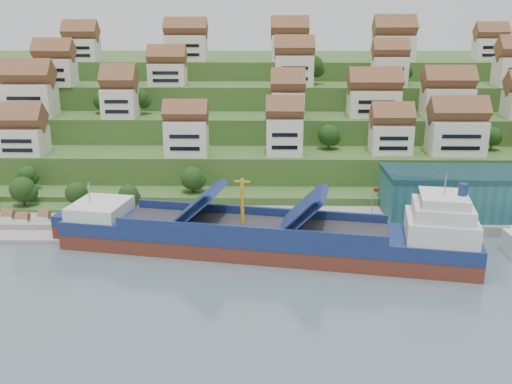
{
  "coord_description": "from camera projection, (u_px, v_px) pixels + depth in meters",
  "views": [
    {
      "loc": [
        -5.04,
        -106.49,
        45.02
      ],
      "look_at": [
        -7.12,
        14.0,
        8.0
      ],
      "focal_mm": 40.0,
      "sensor_mm": 36.0,
      "label": 1
    }
  ],
  "objects": [
    {
      "name": "hillside_village",
      "position": [
        300.0,
        90.0,
        165.58
      ],
      "size": [
        154.74,
        62.18,
        28.42
      ],
      "color": "silver",
      "rests_on": "ground"
    },
    {
      "name": "ground",
      "position": [
        290.0,
        250.0,
        114.92
      ],
      "size": [
        300.0,
        300.0,
        0.0
      ],
      "primitive_type": "plane",
      "color": "slate",
      "rests_on": "ground"
    },
    {
      "name": "cargo_ship",
      "position": [
        275.0,
        238.0,
        112.27
      ],
      "size": [
        82.36,
        26.89,
        18.1
      ],
      "rotation": [
        0.0,
        0.0,
        -0.18
      ],
      "color": "#5C281C",
      "rests_on": "ground"
    },
    {
      "name": "hillside",
      "position": [
        279.0,
        114.0,
        210.77
      ],
      "size": [
        260.0,
        128.0,
        31.0
      ],
      "color": "#2D4C1E",
      "rests_on": "ground"
    },
    {
      "name": "flagpole",
      "position": [
        373.0,
        203.0,
        122.16
      ],
      "size": [
        1.28,
        0.16,
        8.0
      ],
      "color": "gray",
      "rests_on": "quay"
    },
    {
      "name": "hillside_trees",
      "position": [
        247.0,
        126.0,
        153.36
      ],
      "size": [
        141.13,
        62.25,
        30.55
      ],
      "color": "#1F4115",
      "rests_on": "ground"
    },
    {
      "name": "beach_huts",
      "position": [
        16.0,
        221.0,
        125.57
      ],
      "size": [
        14.4,
        3.7,
        2.2
      ],
      "color": "white",
      "rests_on": "pebble_beach"
    },
    {
      "name": "pebble_beach",
      "position": [
        28.0,
        226.0,
        127.2
      ],
      "size": [
        45.0,
        20.0,
        1.0
      ],
      "primitive_type": "cube",
      "color": "gray",
      "rests_on": "ground"
    },
    {
      "name": "quay",
      "position": [
        376.0,
        220.0,
        128.61
      ],
      "size": [
        180.0,
        14.0,
        2.2
      ],
      "primitive_type": "cube",
      "color": "gray",
      "rests_on": "ground"
    }
  ]
}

